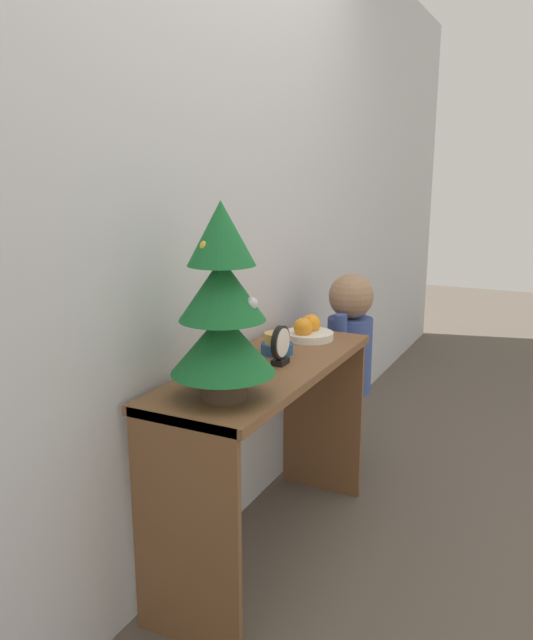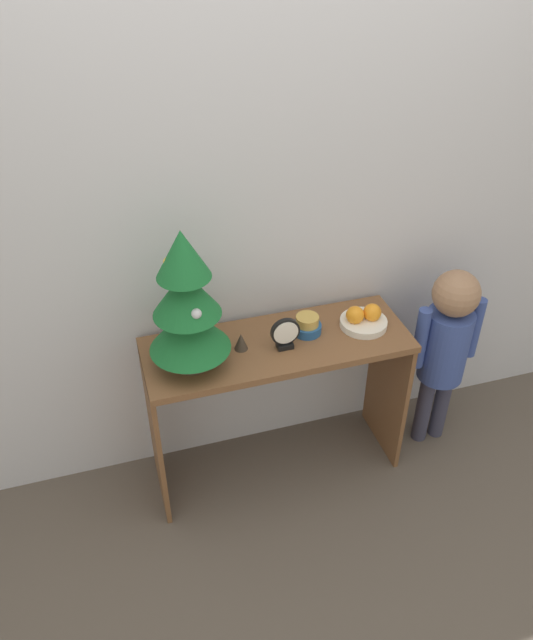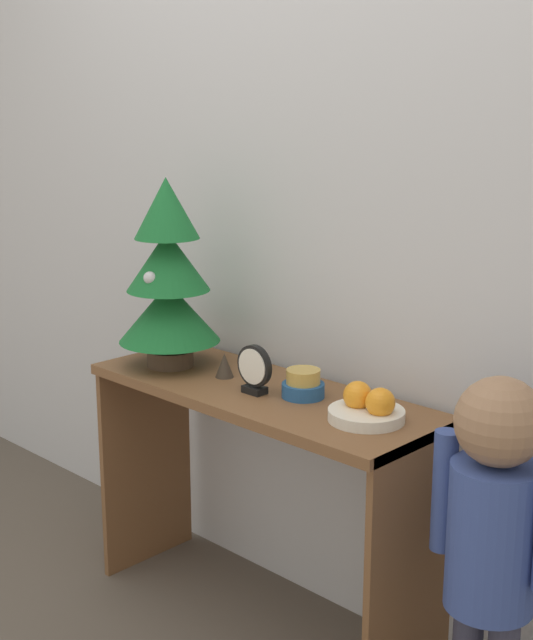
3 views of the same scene
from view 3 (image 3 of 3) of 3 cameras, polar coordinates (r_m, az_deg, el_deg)
back_wall at (r=2.57m, az=3.36°, el=8.10°), size 7.00×0.05×2.50m
console_table at (r=2.57m, az=-0.41°, el=-8.03°), size 1.08×0.39×0.72m
mini_tree at (r=2.67m, az=-6.31°, el=2.69°), size 0.31×0.31×0.57m
fruit_bowl at (r=2.27m, az=6.48°, el=-5.62°), size 0.19×0.19×0.09m
singing_bowl at (r=2.43m, az=2.36°, el=-4.16°), size 0.12×0.12×0.08m
desk_clock at (r=2.45m, az=-0.79°, el=-3.20°), size 0.12×0.04×0.14m
figurine at (r=2.60m, az=-2.71°, el=-2.91°), size 0.05×0.05×0.07m
child_figure at (r=2.10m, az=14.31°, el=-12.51°), size 0.32×0.20×0.93m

